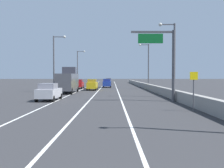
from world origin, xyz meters
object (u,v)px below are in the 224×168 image
(speed_advisory_sign, at_px, (193,88))
(box_truck, at_px, (67,81))
(lamp_post_left_far, at_px, (78,66))
(car_silver_5, at_px, (48,92))
(car_yellow_2, at_px, (91,85))
(lamp_post_left_mid, at_px, (54,59))
(overhead_sign_gantry, at_px, (166,57))
(car_blue_4, at_px, (106,83))
(lamp_post_right_second, at_px, (171,54))
(lamp_post_right_third, at_px, (146,63))
(car_gray_0, at_px, (107,81))
(car_green_1, at_px, (92,84))
(car_red_3, at_px, (77,84))

(speed_advisory_sign, relative_size, box_truck, 0.38)
(speed_advisory_sign, xyz_separation_m, lamp_post_left_far, (-15.03, 48.35, 3.65))
(car_silver_5, bearing_deg, car_yellow_2, 81.21)
(lamp_post_left_mid, height_order, box_truck, lamp_post_left_mid)
(overhead_sign_gantry, relative_size, car_blue_4, 1.81)
(car_yellow_2, bearing_deg, box_truck, -112.16)
(speed_advisory_sign, relative_size, lamp_post_right_second, 0.32)
(lamp_post_left_mid, xyz_separation_m, car_blue_4, (8.20, 16.76, -4.41))
(lamp_post_right_second, relative_size, lamp_post_left_mid, 1.00)
(lamp_post_right_third, distance_m, car_gray_0, 32.04)
(car_gray_0, xyz_separation_m, box_truck, (-5.78, -43.64, 0.90))
(lamp_post_right_third, bearing_deg, lamp_post_left_mid, -147.00)
(speed_advisory_sign, xyz_separation_m, car_green_1, (-10.35, 35.21, -0.77))
(lamp_post_right_second, bearing_deg, car_silver_5, -162.83)
(lamp_post_left_far, xyz_separation_m, car_blue_4, (7.67, -8.48, -4.41))
(car_green_1, height_order, car_blue_4, car_blue_4)
(lamp_post_left_far, height_order, car_green_1, lamp_post_left_far)
(car_silver_5, bearing_deg, lamp_post_left_mid, 99.67)
(car_yellow_2, bearing_deg, car_green_1, 93.95)
(lamp_post_right_third, height_order, car_yellow_2, lamp_post_right_third)
(lamp_post_right_second, height_order, car_green_1, lamp_post_right_second)
(lamp_post_left_far, height_order, box_truck, lamp_post_left_far)
(car_green_1, height_order, car_silver_5, car_green_1)
(lamp_post_left_far, bearing_deg, car_gray_0, 64.63)
(lamp_post_left_mid, height_order, car_red_3, lamp_post_left_mid)
(speed_advisory_sign, distance_m, lamp_post_right_third, 34.15)
(overhead_sign_gantry, height_order, car_yellow_2, overhead_sign_gantry)
(box_truck, bearing_deg, lamp_post_left_mid, 137.16)
(car_gray_0, xyz_separation_m, car_green_1, (-2.98, -29.30, 0.02))
(car_blue_4, bearing_deg, car_red_3, -143.38)
(car_yellow_2, relative_size, car_red_3, 1.01)
(car_gray_0, xyz_separation_m, car_silver_5, (-5.69, -56.07, -0.03))
(car_blue_4, bearing_deg, lamp_post_right_third, -35.00)
(box_truck, bearing_deg, lamp_post_right_third, 42.48)
(car_red_3, height_order, car_silver_5, car_red_3)
(overhead_sign_gantry, relative_size, car_red_3, 1.63)
(overhead_sign_gantry, distance_m, box_truck, 18.60)
(lamp_post_right_third, distance_m, car_green_1, 12.35)
(lamp_post_left_mid, distance_m, car_green_1, 13.90)
(lamp_post_left_mid, height_order, car_blue_4, lamp_post_left_mid)
(lamp_post_right_third, height_order, car_blue_4, lamp_post_right_third)
(car_blue_4, relative_size, car_silver_5, 0.95)
(lamp_post_right_second, bearing_deg, lamp_post_left_mid, 148.93)
(lamp_post_left_far, xyz_separation_m, car_green_1, (4.68, -13.14, -4.42))
(speed_advisory_sign, xyz_separation_m, car_yellow_2, (-9.91, 28.83, -0.74))
(overhead_sign_gantry, xyz_separation_m, lamp_post_right_third, (1.56, 26.35, 0.68))
(car_green_1, height_order, car_red_3, car_green_1)
(car_gray_0, bearing_deg, lamp_post_right_second, -80.38)
(lamp_post_right_second, xyz_separation_m, car_blue_4, (-8.74, 26.97, -4.41))
(lamp_post_left_far, relative_size, car_blue_4, 2.26)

